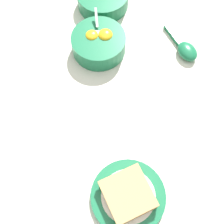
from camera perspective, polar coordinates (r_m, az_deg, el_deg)
name	(u,v)px	position (r m, az deg, el deg)	size (l,w,h in m)	color
ground_plane	(128,93)	(0.86, 3.00, 3.45)	(3.00, 3.00, 0.00)	silver
egg_bowl	(99,43)	(0.91, -2.45, 12.52)	(0.15, 0.15, 0.09)	#196B42
toast_plate	(128,197)	(0.76, 2.97, -15.19)	(0.18, 0.18, 0.02)	#196B42
toast_sandwich	(128,194)	(0.73, 2.98, -14.79)	(0.14, 0.14, 0.03)	tan
soup_spoon	(185,49)	(0.94, 13.23, 11.17)	(0.15, 0.10, 0.03)	#196B42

